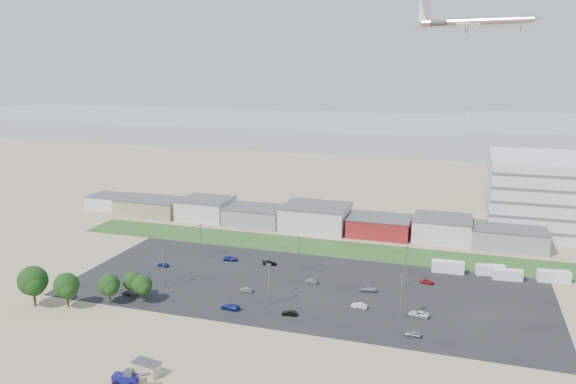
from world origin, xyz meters
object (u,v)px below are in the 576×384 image
at_px(parked_car_10, 129,292).
at_px(parked_car_3, 230,307).
at_px(parked_car_7, 312,281).
at_px(parked_car_0, 419,314).
at_px(parked_car_1, 359,306).
at_px(airliner, 476,22).
at_px(parked_car_6, 270,263).
at_px(portable_shed, 146,368).
at_px(parked_car_5, 163,265).
at_px(parked_car_13, 290,313).
at_px(box_trailer_a, 448,267).
at_px(parked_car_12, 368,289).
at_px(parked_car_8, 427,282).
at_px(telehandler, 125,377).
at_px(parked_car_9, 231,259).
at_px(parked_car_4, 246,290).
at_px(parked_car_2, 413,334).
at_px(tree_far_left, 33,284).

bearing_deg(parked_car_10, parked_car_3, -87.67).
height_order(parked_car_3, parked_car_7, parked_car_3).
relative_size(parked_car_0, parked_car_1, 1.21).
xyz_separation_m(airliner, parked_car_6, (-51.01, -79.05, -69.42)).
xyz_separation_m(portable_shed, parked_car_5, (-25.97, 50.69, -0.72)).
xyz_separation_m(parked_car_7, parked_car_13, (0.41, -20.07, 0.04)).
height_order(box_trailer_a, parked_car_3, box_trailer_a).
relative_size(parked_car_7, parked_car_13, 0.93).
relative_size(parked_car_5, parked_car_10, 0.80).
xyz_separation_m(parked_car_0, parked_car_12, (-13.30, 10.70, -0.06)).
bearing_deg(airliner, parked_car_8, -84.30).
bearing_deg(telehandler, parked_car_3, 74.05).
bearing_deg(portable_shed, parked_car_8, 61.32).
distance_m(portable_shed, parked_car_3, 30.59).
height_order(parked_car_0, parked_car_13, parked_car_0).
distance_m(parked_car_7, parked_car_9, 28.37).
height_order(airliner, parked_car_10, airliner).
height_order(parked_car_4, parked_car_7, parked_car_4).
xyz_separation_m(parked_car_10, parked_car_12, (55.68, 19.85, -0.04)).
distance_m(parked_car_5, parked_car_7, 42.83).
height_order(parked_car_7, parked_car_13, parked_car_13).
height_order(parked_car_0, parked_car_7, parked_car_0).
bearing_deg(parked_car_5, parked_car_1, 85.77).
relative_size(portable_shed, parked_car_10, 1.22).
xyz_separation_m(parked_car_10, parked_car_13, (41.23, 0.87, -0.03)).
height_order(parked_car_6, parked_car_13, parked_car_6).
height_order(parked_car_4, parked_car_13, parked_car_13).
bearing_deg(parked_car_7, parked_car_1, 56.61).
height_order(portable_shed, parked_car_2, portable_shed).
bearing_deg(parked_car_13, parked_car_3, -91.32).
bearing_deg(portable_shed, airliner, 77.57).
bearing_deg(box_trailer_a, parked_car_10, -153.45).
bearing_deg(parked_car_6, box_trailer_a, -84.83).
bearing_deg(parked_car_1, parked_car_13, -55.24).
distance_m(parked_car_2, parked_car_12, 24.44).
bearing_deg(parked_car_6, parked_car_7, -128.23).
relative_size(parked_car_5, parked_car_8, 0.96).
relative_size(airliner, parked_car_9, 11.30).
distance_m(parked_car_8, parked_car_9, 55.30).
height_order(portable_shed, airliner, airliner).
bearing_deg(airliner, parked_car_4, -105.63).
bearing_deg(parked_car_0, parked_car_4, -86.17).
distance_m(box_trailer_a, parked_car_8, 11.24).
relative_size(telehandler, parked_car_0, 1.52).
height_order(tree_far_left, parked_car_0, tree_far_left).
bearing_deg(parked_car_7, box_trailer_a, 123.97).
xyz_separation_m(telehandler, airliner, (54.79, 144.18, 68.54)).
relative_size(parked_car_4, parked_car_13, 0.97).
distance_m(portable_shed, parked_car_1, 51.11).
height_order(parked_car_0, parked_car_2, parked_car_0).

